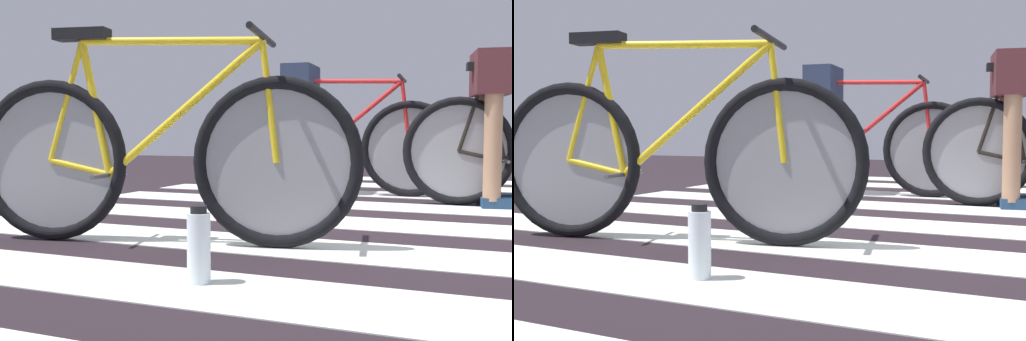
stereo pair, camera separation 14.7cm
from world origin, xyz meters
The scene contains 7 objects.
ground centered at (0.00, 0.00, 0.01)m, with size 18.00×14.00×0.02m.
crosswalk_markings centered at (0.02, -0.05, 0.02)m, with size 5.46×5.77×0.00m.
bicycle_1_of_3 centered at (-1.09, -1.35, 0.41)m, with size 1.71×0.56×0.93m.
cyclist_2_of_3 centered at (0.17, 0.64, 0.67)m, with size 0.38×0.45×1.00m.
bicycle_3_of_3 centered at (-0.91, 0.96, 0.41)m, with size 1.73×0.52×0.93m.
cyclist_3_of_3 centered at (-1.22, 0.93, 0.67)m, with size 0.34×0.43×1.00m.
water_bottle centered at (-0.60, -1.90, 0.14)m, with size 0.08×0.08×0.25m.
Camera 1 is at (0.31, -3.59, 0.51)m, focal length 42.76 mm.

